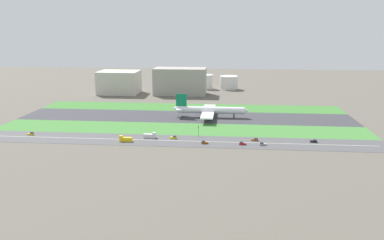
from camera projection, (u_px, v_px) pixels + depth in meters
ground_plane at (186, 117)px, 336.58m from camera, size 800.00×800.00×0.00m
runway at (186, 117)px, 336.57m from camera, size 280.00×46.00×0.10m
grass_median_north at (191, 107)px, 376.29m from camera, size 280.00×36.00×0.10m
grass_median_south at (180, 129)px, 296.85m from camera, size 280.00×36.00×0.10m
highway at (175, 141)px, 265.85m from camera, size 280.00×28.00×0.10m
highway_centerline at (175, 141)px, 265.83m from camera, size 266.00×0.50×0.01m
airliner at (209, 110)px, 333.39m from camera, size 65.00×56.00×19.70m
car_0 at (242, 143)px, 256.63m from camera, size 4.40×1.80×2.00m
car_4 at (31, 134)px, 280.05m from camera, size 4.40×1.80×2.00m
car_3 at (174, 137)px, 270.60m from camera, size 4.40×1.80×2.00m
truck_1 at (126, 139)px, 263.62m from camera, size 8.40×2.50×4.00m
truck_0 at (150, 136)px, 271.96m from camera, size 8.40×2.50×4.00m
car_1 at (204, 142)px, 258.92m from camera, size 4.40×1.80×2.00m
car_5 at (255, 140)px, 265.51m from camera, size 4.40×1.80×2.00m
car_2 at (263, 144)px, 255.43m from camera, size 4.40×1.80×2.00m
car_6 at (314, 141)px, 261.94m from camera, size 4.40×1.80×2.00m
traffic_light at (198, 130)px, 276.08m from camera, size 0.36×0.50×7.20m
terminal_building at (119, 82)px, 452.39m from camera, size 45.08×34.39×25.70m
hangar_building at (180, 81)px, 445.42m from camera, size 58.05×28.36×29.79m
fuel_tank_west at (206, 82)px, 487.93m from camera, size 16.39×16.39×17.40m
fuel_tank_centre at (229, 83)px, 485.54m from camera, size 21.88×21.88×16.12m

